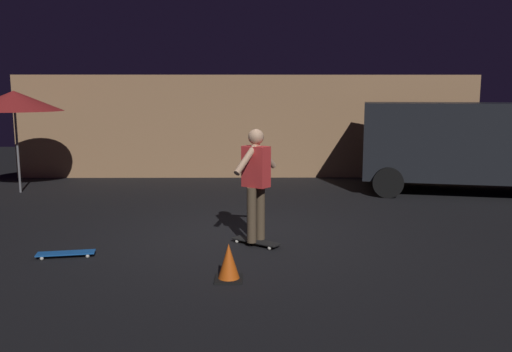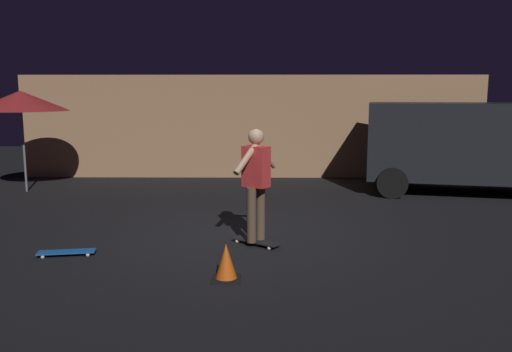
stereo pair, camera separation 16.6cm
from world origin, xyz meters
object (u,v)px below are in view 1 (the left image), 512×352
Objects in this scene: skateboard_ridden at (256,242)px; skater at (256,177)px; parked_van at (468,142)px; patio_umbrella at (14,101)px; traffic_cone at (229,263)px; skateboard_spare at (66,253)px.

skateboard_ridden is 0.45× the size of skater.
parked_van is 6.56× the size of skateboard_ridden.
skater reaches higher than skateboard_ridden.
traffic_cone is (5.00, -5.72, -1.86)m from patio_umbrella.
skateboard_spare is (-2.65, -0.56, 0.00)m from skateboard_ridden.
skateboard_ridden is at bearing 11.93° from skateboard_spare.
traffic_cone is (-0.35, -1.48, 0.16)m from skateboard_ridden.
patio_umbrella is at bearing 179.60° from parked_van.
patio_umbrella is 7.82m from traffic_cone.
traffic_cone is at bearing -103.19° from skateboard_ridden.
patio_umbrella reaches higher than skateboard_ridden.
parked_van is 8.92m from skateboard_spare.
patio_umbrella is 3.08× the size of skateboard_ridden.
skateboard_ridden is 1.53m from traffic_cone.
skateboard_spare is (2.70, -4.80, -2.02)m from patio_umbrella.
skater is at bearing 0.00° from skateboard_ridden.
skateboard_ridden is at bearing 0.00° from skater.
parked_van is at bearing -0.40° from patio_umbrella.
skater reaches higher than traffic_cone.
patio_umbrella is (-10.18, 0.07, 0.91)m from parked_van.
parked_van reaches higher than traffic_cone.
parked_van is at bearing 32.31° from skateboard_spare.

